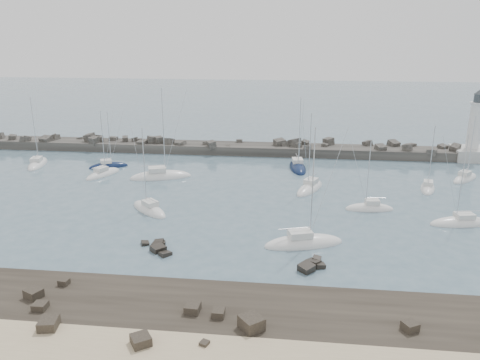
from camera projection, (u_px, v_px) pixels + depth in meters
name	position (u px, v px, depth m)	size (l,w,h in m)	color
ground	(204.00, 221.00, 62.78)	(400.00, 400.00, 0.00)	#496473
rock_shelf	(158.00, 314.00, 41.91)	(140.00, 12.00, 1.85)	black
rock_cluster_near	(158.00, 247.00, 54.81)	(4.67, 4.22, 1.26)	black
rock_cluster_far	(311.00, 267.00, 50.14)	(3.13, 3.86, 1.68)	black
breakwater	(203.00, 150.00, 99.50)	(115.00, 7.81, 5.12)	#33302D
lighthouse	(472.00, 144.00, 92.74)	(7.00, 7.00, 14.60)	#A8A9A3
sailboat_1	(38.00, 164.00, 89.42)	(4.65, 9.17, 13.86)	white
sailboat_3	(103.00, 174.00, 83.03)	(5.25, 8.08, 12.34)	white
sailboat_4	(161.00, 177.00, 81.53)	(11.15, 6.52, 16.78)	white
sailboat_5	(149.00, 210.00, 66.36)	(7.54, 7.34, 12.79)	white
sailboat_6	(310.00, 189.00, 75.35)	(5.89, 8.84, 13.56)	white
sailboat_7	(303.00, 244.00, 55.70)	(10.14, 5.70, 15.34)	white
sailboat_8	(298.00, 168.00, 87.12)	(4.02, 9.40, 14.47)	#0E1C3E
sailboat_9	(369.00, 209.00, 66.77)	(7.04, 2.74, 11.08)	white
sailboat_10	(428.00, 188.00, 75.66)	(3.86, 7.31, 11.18)	white
sailboat_11	(460.00, 223.00, 61.73)	(8.65, 4.13, 13.09)	white
sailboat_12	(465.00, 179.00, 80.49)	(6.65, 7.06, 11.90)	white
sailboat_13	(108.00, 167.00, 88.00)	(7.38, 4.99, 11.35)	#0E1C3E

